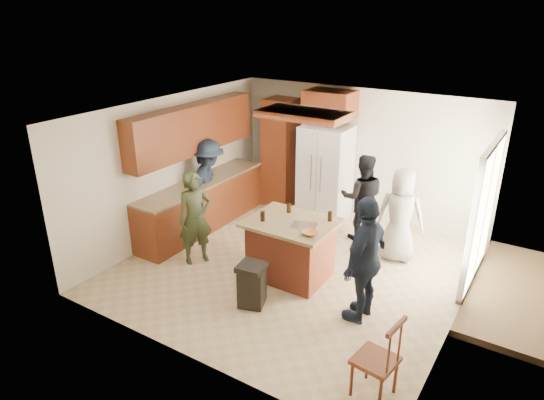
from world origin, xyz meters
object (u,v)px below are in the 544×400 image
Objects in this scene: person_side_right at (365,260)px; spindle_chair at (377,361)px; person_counter at (209,185)px; person_behind_left at (362,198)px; kitchen_island at (291,249)px; refrigerator at (325,172)px; trash_bin at (252,284)px; person_behind_right at (400,215)px; person_front_left at (195,218)px.

spindle_chair is at bearing 32.79° from person_side_right.
person_counter is at bearing 150.36° from spindle_chair.
kitchen_island is at bearing 53.16° from person_behind_left.
person_side_right reaches higher than person_counter.
refrigerator is 3.41m from trash_bin.
person_behind_right is at bearing 49.76° from kitchen_island.
person_side_right is at bearing -16.67° from kitchen_island.
person_counter is at bearing 5.04° from person_behind_right.
person_behind_right is 1.57× the size of spindle_chair.
person_side_right reaches higher than kitchen_island.
person_counter reaches higher than person_behind_left.
person_behind_right reaches higher than person_front_left.
person_behind_left is at bearing 77.93° from kitchen_island.
spindle_chair is (0.81, -3.06, -0.33)m from person_behind_right.
kitchen_island is (-0.39, -1.81, -0.30)m from person_behind_left.
person_behind_right is at bearing 104.82° from spindle_chair.
person_front_left is 0.90× the size of person_counter.
person_counter is (-2.55, -1.07, 0.06)m from person_behind_left.
person_front_left is 1.61m from kitchen_island.
person_side_right reaches higher than spindle_chair.
refrigerator is at bearing 99.49° from trash_bin.
person_side_right is at bearing 88.46° from person_behind_left.
refrigerator reaches higher than kitchen_island.
person_counter is 2.25m from refrigerator.
person_side_right is at bearing -58.50° from person_front_left.
person_front_left is 3.27m from person_behind_right.
person_behind_left is 2.82m from trash_bin.
person_front_left is 1.30m from person_counter.
spindle_chair is at bearing -77.85° from person_front_left.
person_front_left is 2.42× the size of trash_bin.
person_side_right is 0.97× the size of refrigerator.
person_front_left is 2.86m from person_side_right.
person_side_right is at bearing -54.75° from refrigerator.
person_counter is at bearing 161.33° from kitchen_island.
person_behind_left reaches higher than trash_bin.
person_behind_left is 2.77m from person_counter.
person_counter is at bearing -133.28° from refrigerator.
person_counter is at bearing -1.98° from person_behind_left.
person_behind_right is at bearing -24.84° from person_front_left.
kitchen_island is at bearing -43.95° from person_front_left.
trash_bin is 2.20m from spindle_chair.
person_counter is 4.82m from spindle_chair.
refrigerator reaches higher than person_front_left.
refrigerator is at bearing -60.25° from person_counter.
kitchen_island reaches higher than trash_bin.
person_side_right is 1.45m from kitchen_island.
kitchen_island is 1.29× the size of spindle_chair.
person_behind_right is 2.72m from trash_bin.
person_behind_left is 0.92× the size of person_counter.
person_side_right reaches higher than person_front_left.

